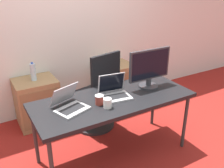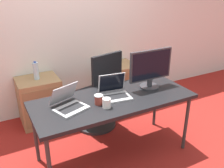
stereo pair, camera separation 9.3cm
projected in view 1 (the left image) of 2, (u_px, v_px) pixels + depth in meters
name	position (u px, v px, depth m)	size (l,w,h in m)	color
ground_plane	(114.00, 154.00, 2.95)	(14.00, 14.00, 0.00)	maroon
wall_back	(64.00, 24.00, 3.54)	(10.00, 0.05, 2.60)	silver
desk	(114.00, 102.00, 2.67)	(1.73, 0.71, 0.74)	black
office_chair	(97.00, 100.00, 3.31)	(0.57, 0.61, 1.09)	#232326
cabinet_left	(37.00, 102.00, 3.46)	(0.55, 0.48, 0.65)	#99754C
cabinet_right	(115.00, 84.00, 4.03)	(0.55, 0.48, 0.65)	#99754C
water_bottle	(33.00, 72.00, 3.28)	(0.07, 0.07, 0.25)	silver
laptop_left	(69.00, 104.00, 2.43)	(0.36, 0.40, 0.22)	#ADADB2
laptop_right	(115.00, 92.00, 2.67)	(0.33, 0.31, 0.24)	#ADADB2
monitor	(149.00, 68.00, 2.83)	(0.54, 0.23, 0.45)	#2D2D33
coffee_cup_white	(108.00, 103.00, 2.45)	(0.08, 0.08, 0.10)	white
coffee_cup_brown	(99.00, 100.00, 2.51)	(0.09, 0.09, 0.10)	maroon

